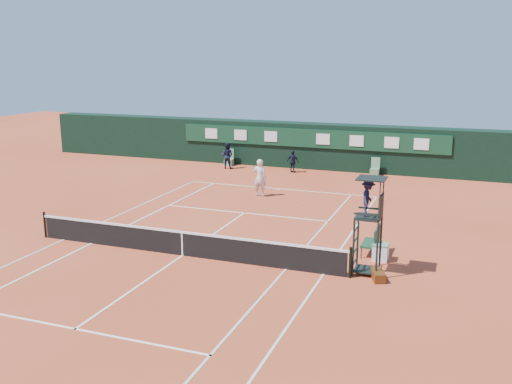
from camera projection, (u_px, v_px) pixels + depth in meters
ground at (183, 255)px, 21.65m from camera, size 90.00×90.00×0.00m
court_lines at (183, 255)px, 21.65m from camera, size 11.05×23.85×0.01m
tennis_net at (182, 243)px, 21.54m from camera, size 12.90×0.10×1.10m
back_wall at (311, 145)px, 38.39m from camera, size 40.00×1.65×3.00m
linesman_chair_left at (229, 161)px, 39.38m from camera, size 0.55×0.50×1.15m
linesman_chair_right at (375, 171)px, 35.99m from camera, size 0.55×0.50×1.15m
umpire_chair at (369, 205)px, 19.29m from camera, size 0.96×0.95×3.42m
player_bench at (373, 240)px, 21.62m from camera, size 0.56×1.20×1.10m
tennis_bag at (378, 275)px, 19.28m from camera, size 0.63×0.91×0.31m
cooler at (380, 252)px, 21.09m from camera, size 0.57×0.57×0.65m
tennis_ball at (297, 206)px, 28.58m from camera, size 0.07×0.07×0.07m
player at (260, 178)px, 30.58m from camera, size 0.75×0.49×2.03m
ball_kid_left at (227, 156)px, 38.18m from camera, size 0.86×0.67×1.73m
ball_kid_right at (293, 162)px, 36.90m from camera, size 0.90×0.53×1.44m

